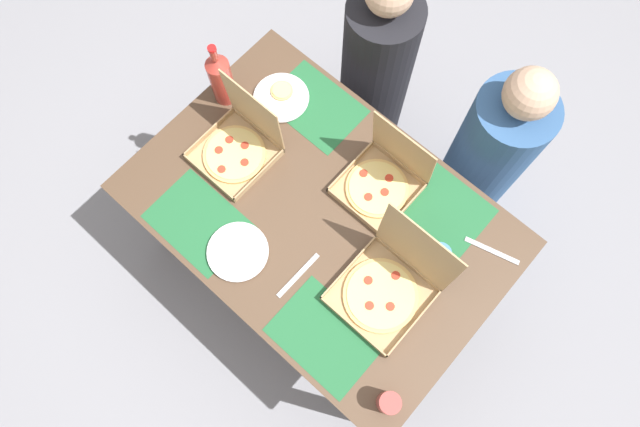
{
  "coord_description": "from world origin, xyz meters",
  "views": [
    {
      "loc": [
        0.44,
        -0.49,
        2.7
      ],
      "look_at": [
        0.0,
        0.0,
        0.73
      ],
      "focal_mm": 31.2,
      "sensor_mm": 36.0,
      "label": 1
    }
  ],
  "objects": [
    {
      "name": "ground_plane",
      "position": [
        0.0,
        0.0,
        0.0
      ],
      "size": [
        6.0,
        6.0,
        0.0
      ],
      "primitive_type": "plane",
      "color": "gray"
    },
    {
      "name": "dining_table",
      "position": [
        0.0,
        0.0,
        0.62
      ],
      "size": [
        1.4,
        0.95,
        0.73
      ],
      "color": "#3F3328",
      "rests_on": "ground_plane"
    },
    {
      "name": "placemat_near_left",
      "position": [
        -0.31,
        -0.33,
        0.73
      ],
      "size": [
        0.36,
        0.26,
        0.0
      ],
      "primitive_type": "cube",
      "color": "#236638",
      "rests_on": "dining_table"
    },
    {
      "name": "placemat_near_right",
      "position": [
        0.31,
        -0.33,
        0.73
      ],
      "size": [
        0.36,
        0.26,
        0.0
      ],
      "primitive_type": "cube",
      "color": "#236638",
      "rests_on": "dining_table"
    },
    {
      "name": "placemat_far_left",
      "position": [
        -0.31,
        0.33,
        0.73
      ],
      "size": [
        0.36,
        0.26,
        0.0
      ],
      "primitive_type": "cube",
      "color": "#236638",
      "rests_on": "dining_table"
    },
    {
      "name": "placemat_far_right",
      "position": [
        0.31,
        0.33,
        0.73
      ],
      "size": [
        0.36,
        0.26,
        0.0
      ],
      "primitive_type": "cube",
      "color": "#236638",
      "rests_on": "dining_table"
    },
    {
      "name": "pizza_box_corner_left",
      "position": [
        -0.4,
        -0.01,
        0.78
      ],
      "size": [
        0.28,
        0.28,
        0.31
      ],
      "color": "tan",
      "rests_on": "dining_table"
    },
    {
      "name": "pizza_box_edge_far",
      "position": [
        0.37,
        -0.05,
        0.78
      ],
      "size": [
        0.31,
        0.33,
        0.34
      ],
      "color": "tan",
      "rests_on": "dining_table"
    },
    {
      "name": "pizza_box_corner_right",
      "position": [
        0.1,
        0.24,
        0.78
      ],
      "size": [
        0.27,
        0.27,
        0.3
      ],
      "color": "tan",
      "rests_on": "dining_table"
    },
    {
      "name": "plate_middle",
      "position": [
        -0.12,
        -0.31,
        0.74
      ],
      "size": [
        0.23,
        0.23,
        0.02
      ],
      "color": "white",
      "rests_on": "dining_table"
    },
    {
      "name": "plate_far_right",
      "position": [
        -0.44,
        0.26,
        0.74
      ],
      "size": [
        0.22,
        0.22,
        0.03
      ],
      "color": "white",
      "rests_on": "dining_table"
    },
    {
      "name": "soda_bottle",
      "position": [
        -0.62,
        0.12,
        0.86
      ],
      "size": [
        0.09,
        0.09,
        0.32
      ],
      "color": "#B2382D",
      "rests_on": "dining_table"
    },
    {
      "name": "cup_dark",
      "position": [
        0.43,
        0.14,
        0.78
      ],
      "size": [
        0.08,
        0.08,
        0.11
      ],
      "primitive_type": "cylinder",
      "color": "teal",
      "rests_on": "dining_table"
    },
    {
      "name": "cup_spare",
      "position": [
        0.61,
        -0.35,
        0.78
      ],
      "size": [
        0.07,
        0.07,
        0.11
      ],
      "primitive_type": "cylinder",
      "color": "#BF4742",
      "rests_on": "dining_table"
    },
    {
      "name": "knife_by_near_right",
      "position": [
        0.57,
        0.31,
        0.73
      ],
      "size": [
        0.21,
        0.07,
        0.0
      ],
      "primitive_type": "cube",
      "rotation": [
        0.0,
        0.0,
        3.41
      ],
      "color": "#B7B7BC",
      "rests_on": "dining_table"
    },
    {
      "name": "knife_by_far_right",
      "position": [
        0.1,
        -0.23,
        0.73
      ],
      "size": [
        0.02,
        0.21,
        0.0
      ],
      "primitive_type": "cube",
      "rotation": [
        0.0,
        0.0,
        1.55
      ],
      "color": "#B7B7BC",
      "rests_on": "dining_table"
    },
    {
      "name": "diner_left_seat",
      "position": [
        -0.31,
        0.74,
        0.5
      ],
      "size": [
        0.32,
        0.32,
        1.13
      ],
      "color": "black",
      "rests_on": "ground_plane"
    },
    {
      "name": "diner_right_seat",
      "position": [
        0.31,
        0.74,
        0.5
      ],
      "size": [
        0.32,
        0.32,
        1.11
      ],
      "color": "#33598C",
      "rests_on": "ground_plane"
    }
  ]
}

